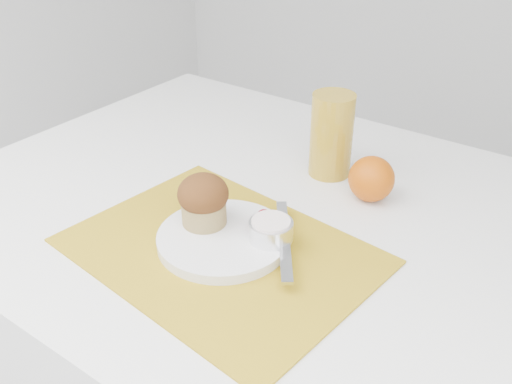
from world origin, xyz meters
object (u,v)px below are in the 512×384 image
Objects in this scene: plate at (223,238)px; juice_glass at (331,135)px; orange at (371,179)px; muffin at (203,200)px.

plate is 0.28m from juice_glass.
plate is 0.27m from orange.
muffin reaches higher than orange.
juice_glass reaches higher than plate.
plate is at bearing -115.29° from orange.
orange is at bearing -21.57° from juice_glass.
orange is 0.11m from juice_glass.
plate is 2.42× the size of muffin.
orange reaches higher than plate.
muffin is at bearing -101.97° from juice_glass.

